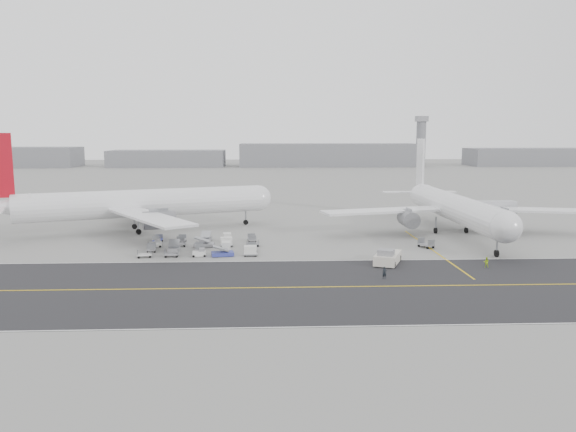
{
  "coord_description": "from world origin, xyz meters",
  "views": [
    {
      "loc": [
        -0.04,
        -91.92,
        20.86
      ],
      "look_at": [
        4.34,
        12.0,
        5.37
      ],
      "focal_mm": 35.0,
      "sensor_mm": 36.0,
      "label": 1
    }
  ],
  "objects_px": {
    "control_tower": "(421,140)",
    "pushback_tug": "(388,257)",
    "airliner_b": "(452,207)",
    "jet_bridge": "(480,209)",
    "airliner_a": "(137,204)",
    "ground_crew_a": "(384,273)",
    "ground_crew_b": "(486,262)"
  },
  "relations": [
    {
      "from": "pushback_tug",
      "to": "ground_crew_a",
      "type": "distance_m",
      "value": 9.51
    },
    {
      "from": "airliner_b",
      "to": "ground_crew_b",
      "type": "xyz_separation_m",
      "value": [
        -4.43,
        -29.66,
        -4.77
      ]
    },
    {
      "from": "control_tower",
      "to": "pushback_tug",
      "type": "relative_size",
      "value": 3.43
    },
    {
      "from": "jet_bridge",
      "to": "airliner_b",
      "type": "bearing_deg",
      "value": -151.78
    },
    {
      "from": "airliner_b",
      "to": "ground_crew_a",
      "type": "bearing_deg",
      "value": -121.95
    },
    {
      "from": "ground_crew_a",
      "to": "ground_crew_b",
      "type": "distance_m",
      "value": 18.45
    },
    {
      "from": "airliner_b",
      "to": "ground_crew_a",
      "type": "relative_size",
      "value": 32.11
    },
    {
      "from": "airliner_a",
      "to": "airliner_b",
      "type": "relative_size",
      "value": 1.03
    },
    {
      "from": "jet_bridge",
      "to": "ground_crew_b",
      "type": "xyz_separation_m",
      "value": [
        -12.17,
        -34.39,
        -3.62
      ]
    },
    {
      "from": "ground_crew_b",
      "to": "airliner_b",
      "type": "bearing_deg",
      "value": -78.4
    },
    {
      "from": "pushback_tug",
      "to": "jet_bridge",
      "type": "distance_m",
      "value": 41.62
    },
    {
      "from": "pushback_tug",
      "to": "jet_bridge",
      "type": "height_order",
      "value": "jet_bridge"
    },
    {
      "from": "airliner_a",
      "to": "pushback_tug",
      "type": "height_order",
      "value": "airliner_a"
    },
    {
      "from": "airliner_b",
      "to": "jet_bridge",
      "type": "bearing_deg",
      "value": 30.78
    },
    {
      "from": "jet_bridge",
      "to": "ground_crew_b",
      "type": "bearing_deg",
      "value": -112.7
    },
    {
      "from": "pushback_tug",
      "to": "jet_bridge",
      "type": "relative_size",
      "value": 0.54
    },
    {
      "from": "control_tower",
      "to": "airliner_b",
      "type": "relative_size",
      "value": 0.56
    },
    {
      "from": "ground_crew_a",
      "to": "pushback_tug",
      "type": "bearing_deg",
      "value": 66.85
    },
    {
      "from": "jet_bridge",
      "to": "ground_crew_a",
      "type": "distance_m",
      "value": 50.34
    },
    {
      "from": "airliner_a",
      "to": "ground_crew_a",
      "type": "relative_size",
      "value": 33.06
    },
    {
      "from": "airliner_b",
      "to": "ground_crew_b",
      "type": "height_order",
      "value": "airliner_b"
    },
    {
      "from": "airliner_a",
      "to": "ground_crew_b",
      "type": "bearing_deg",
      "value": -138.99
    },
    {
      "from": "airliner_a",
      "to": "jet_bridge",
      "type": "relative_size",
      "value": 3.42
    },
    {
      "from": "airliner_a",
      "to": "jet_bridge",
      "type": "height_order",
      "value": "airliner_a"
    },
    {
      "from": "control_tower",
      "to": "pushback_tug",
      "type": "bearing_deg",
      "value": -106.59
    },
    {
      "from": "airliner_a",
      "to": "pushback_tug",
      "type": "distance_m",
      "value": 56.59
    },
    {
      "from": "control_tower",
      "to": "ground_crew_b",
      "type": "height_order",
      "value": "control_tower"
    },
    {
      "from": "control_tower",
      "to": "jet_bridge",
      "type": "xyz_separation_m",
      "value": [
        -53.3,
        -238.36,
        -11.82
      ]
    },
    {
      "from": "pushback_tug",
      "to": "ground_crew_b",
      "type": "height_order",
      "value": "pushback_tug"
    },
    {
      "from": "airliner_b",
      "to": "pushback_tug",
      "type": "bearing_deg",
      "value": -126.61
    },
    {
      "from": "airliner_b",
      "to": "jet_bridge",
      "type": "relative_size",
      "value": 3.32
    },
    {
      "from": "pushback_tug",
      "to": "airliner_b",
      "type": "bearing_deg",
      "value": 76.88
    }
  ]
}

